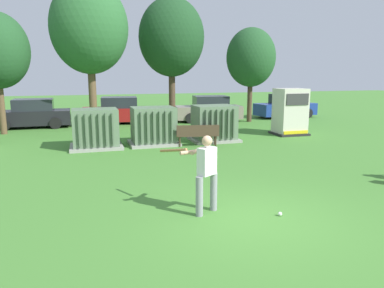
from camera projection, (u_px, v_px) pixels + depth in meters
ground_plane at (255, 219)px, 7.80m from camera, size 96.00×96.00×0.00m
transformer_west at (96, 129)px, 15.09m from camera, size 2.10×1.70×1.62m
transformer_mid_west at (153, 126)px, 15.85m from camera, size 2.10×1.70×1.62m
transformer_mid_east at (214, 124)px, 16.69m from camera, size 2.10×1.70×1.62m
generator_enclosure at (290, 112)px, 18.37m from camera, size 1.60×1.40×2.30m
park_bench at (198, 134)px, 15.50m from camera, size 1.84×0.71×0.92m
batter at (205, 170)px, 8.02m from camera, size 1.06×1.50×1.74m
sports_ball at (280, 214)px, 7.98m from camera, size 0.09×0.09×0.09m
tree_center_left at (89, 28)px, 19.64m from camera, size 4.13×4.13×7.89m
tree_center_right at (171, 38)px, 21.93m from camera, size 3.91×3.91×7.47m
tree_right at (251, 58)px, 22.77m from camera, size 3.04×3.04×5.81m
parked_car_leftmost at (32, 114)px, 20.77m from camera, size 4.22×1.96×1.62m
parked_car_left_of_center at (118, 111)px, 22.52m from camera, size 4.35×2.25×1.62m
parked_car_right_of_center at (209, 109)px, 23.57m from camera, size 4.36×2.27×1.62m
parked_car_rightmost at (286, 107)px, 25.64m from camera, size 4.34×2.21×1.62m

